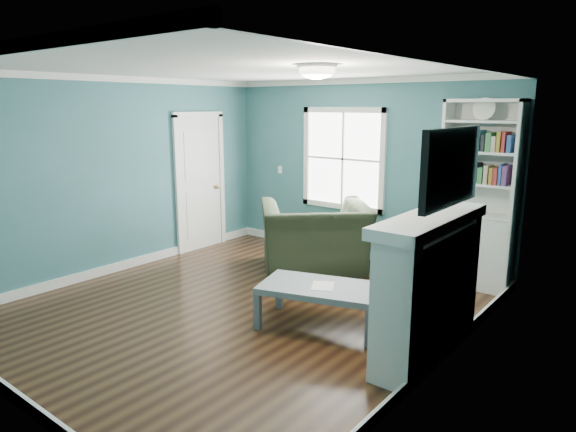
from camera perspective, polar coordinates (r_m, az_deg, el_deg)
The scene contains 13 objects.
floor at distance 5.89m, azimuth -4.91°, elevation -10.02°, with size 5.00×5.00×0.00m, color black.
room_walls at distance 5.50m, azimuth -5.21°, elevation 5.43°, with size 5.00×5.00×5.00m.
trim at distance 5.55m, azimuth -5.14°, elevation 1.89°, with size 4.50×5.00×2.60m.
window at distance 7.65m, azimuth 6.13°, elevation 6.32°, with size 1.40×0.06×1.50m.
bookshelf at distance 6.69m, azimuth 20.28°, elevation 0.22°, with size 0.90×0.35×2.31m.
fireplace at distance 4.75m, azimuth 15.48°, elevation -7.79°, with size 0.44×1.58×1.30m.
tv at distance 4.46m, azimuth 17.70°, elevation 5.20°, with size 0.06×1.10×0.65m, color black.
door at distance 8.11m, azimuth -9.73°, elevation 3.86°, with size 0.12×0.98×2.17m.
ceiling_fixture at distance 4.97m, azimuth 3.24°, elevation 15.92°, with size 0.38×0.38×0.15m.
light_switch at distance 8.38m, azimuth -0.88°, elevation 5.17°, with size 0.08×0.01×0.12m, color white.
recliner at distance 6.99m, azimuth 2.98°, elevation -1.09°, with size 1.42×0.92×1.24m, color #222C1B.
coffee_table at distance 5.28m, azimuth 3.62°, elevation -8.27°, with size 1.35×0.99×0.44m.
paper_sheet at distance 5.24m, azimuth 3.90°, elevation -7.76°, with size 0.22×0.28×0.00m, color white.
Camera 1 is at (3.77, -3.95, 2.22)m, focal length 32.00 mm.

